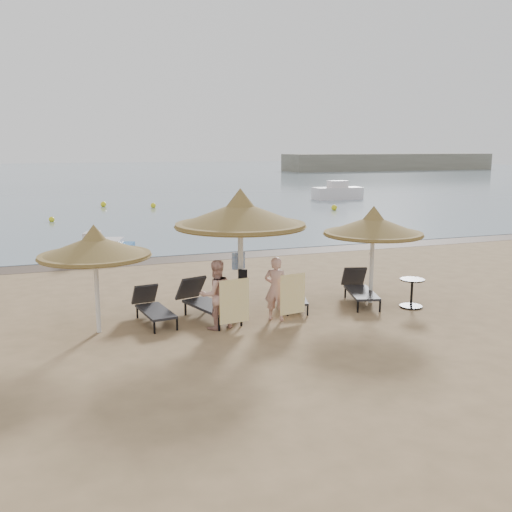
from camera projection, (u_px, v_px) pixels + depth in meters
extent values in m
plane|color=#957751|center=(252.00, 332.00, 13.38)|extent=(160.00, 160.00, 0.00)
cube|color=slate|center=(80.00, 175.00, 87.34)|extent=(200.00, 140.00, 0.03)
cube|color=brown|center=(172.00, 259.00, 22.07)|extent=(200.00, 1.60, 0.01)
cube|color=gray|center=(389.00, 162.00, 105.28)|extent=(40.00, 8.00, 3.00)
cube|color=silver|center=(337.00, 193.00, 46.98)|extent=(4.00, 1.60, 1.00)
cube|color=silver|center=(338.00, 184.00, 46.84)|extent=(1.50, 1.00, 0.60)
cylinder|color=silver|center=(97.00, 294.00, 13.23)|extent=(0.11, 0.11, 1.87)
cone|color=olive|center=(95.00, 246.00, 13.01)|extent=(2.58, 2.58, 0.49)
cone|color=olive|center=(94.00, 233.00, 12.96)|extent=(0.62, 0.62, 0.40)
cylinder|color=olive|center=(95.00, 256.00, 13.06)|extent=(2.53, 2.53, 0.09)
cylinder|color=silver|center=(241.00, 270.00, 14.45)|extent=(0.14, 0.14, 2.40)
cone|color=olive|center=(240.00, 214.00, 14.18)|extent=(3.31, 3.31, 0.63)
cone|color=olive|center=(240.00, 198.00, 14.11)|extent=(0.80, 0.80, 0.51)
cylinder|color=olive|center=(240.00, 225.00, 14.23)|extent=(3.25, 3.25, 0.11)
cylinder|color=silver|center=(372.00, 268.00, 15.78)|extent=(0.11, 0.11, 1.98)
cone|color=olive|center=(373.00, 225.00, 15.55)|extent=(2.74, 2.74, 0.52)
cone|color=olive|center=(374.00, 214.00, 15.49)|extent=(0.66, 0.66, 0.42)
cylinder|color=olive|center=(373.00, 234.00, 15.60)|extent=(2.68, 2.68, 0.09)
cylinder|color=black|center=(154.00, 328.00, 13.25)|extent=(0.05, 0.05, 0.28)
cylinder|color=black|center=(177.00, 325.00, 13.51)|extent=(0.05, 0.05, 0.28)
cylinder|color=black|center=(137.00, 313.00, 14.46)|extent=(0.05, 0.05, 0.28)
cylinder|color=black|center=(158.00, 310.00, 14.71)|extent=(0.05, 0.05, 0.28)
cube|color=black|center=(156.00, 311.00, 13.99)|extent=(0.82, 1.56, 0.06)
cube|color=black|center=(145.00, 294.00, 14.71)|extent=(0.67, 0.50, 0.56)
cylinder|color=black|center=(219.00, 324.00, 13.45)|extent=(0.06, 0.06, 0.32)
cylinder|color=black|center=(241.00, 320.00, 13.83)|extent=(0.06, 0.06, 0.32)
cylinder|color=black|center=(185.00, 309.00, 14.71)|extent=(0.06, 0.06, 0.32)
cylinder|color=black|center=(207.00, 305.00, 15.09)|extent=(0.06, 0.06, 0.32)
cube|color=black|center=(211.00, 306.00, 14.28)|extent=(1.18, 1.85, 0.07)
cube|color=black|center=(191.00, 288.00, 15.02)|extent=(0.82, 0.67, 0.65)
cylinder|color=black|center=(288.00, 311.00, 14.66)|extent=(0.05, 0.05, 0.26)
cylinder|color=black|center=(308.00, 311.00, 14.69)|extent=(0.05, 0.05, 0.26)
cylinder|color=black|center=(283.00, 298.00, 15.92)|extent=(0.05, 0.05, 0.26)
cylinder|color=black|center=(301.00, 298.00, 15.95)|extent=(0.05, 0.05, 0.26)
cube|color=black|center=(294.00, 298.00, 15.32)|extent=(0.94, 1.49, 0.06)
cube|color=black|center=(291.00, 283.00, 16.07)|extent=(0.66, 0.53, 0.52)
cylinder|color=black|center=(358.00, 307.00, 14.94)|extent=(0.05, 0.05, 0.30)
cylinder|color=black|center=(380.00, 307.00, 14.98)|extent=(0.05, 0.05, 0.30)
cylinder|color=black|center=(345.00, 293.00, 16.39)|extent=(0.05, 0.05, 0.30)
cylinder|color=black|center=(365.00, 293.00, 16.43)|extent=(0.05, 0.05, 0.30)
cube|color=black|center=(362.00, 293.00, 15.71)|extent=(1.06, 1.71, 0.06)
cube|color=black|center=(354.00, 276.00, 16.57)|extent=(0.75, 0.61, 0.60)
cylinder|color=black|center=(411.00, 306.00, 15.48)|extent=(0.61, 0.61, 0.04)
cylinder|color=black|center=(412.00, 293.00, 15.41)|extent=(0.06, 0.06, 0.74)
cylinder|color=black|center=(412.00, 280.00, 15.34)|extent=(0.65, 0.65, 0.03)
imported|color=tan|center=(216.00, 289.00, 13.50)|extent=(0.97, 0.71, 1.93)
imported|color=tan|center=(276.00, 284.00, 14.16)|extent=(1.03, 0.96, 1.88)
cube|color=yellow|center=(234.00, 301.00, 13.33)|extent=(0.75, 0.10, 1.06)
cube|color=yellow|center=(293.00, 294.00, 14.09)|extent=(0.72, 0.14, 1.02)
cube|color=white|center=(238.00, 261.00, 14.58)|extent=(0.36, 0.22, 0.43)
cube|color=black|center=(243.00, 276.00, 14.32)|extent=(0.24, 0.14, 0.32)
cube|color=#1D5A9F|center=(103.00, 251.00, 22.22)|extent=(2.54, 1.96, 0.56)
cube|color=silver|center=(103.00, 242.00, 22.15)|extent=(1.70, 1.51, 0.25)
cube|color=silver|center=(92.00, 236.00, 22.10)|extent=(0.77, 1.03, 0.36)
sphere|color=yellow|center=(52.00, 219.00, 32.87)|extent=(0.33, 0.33, 0.33)
sphere|color=yellow|center=(153.00, 205.00, 40.40)|extent=(0.38, 0.38, 0.38)
sphere|color=yellow|center=(334.00, 208.00, 38.92)|extent=(0.40, 0.40, 0.40)
sphere|color=yellow|center=(103.00, 204.00, 41.08)|extent=(0.41, 0.41, 0.41)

